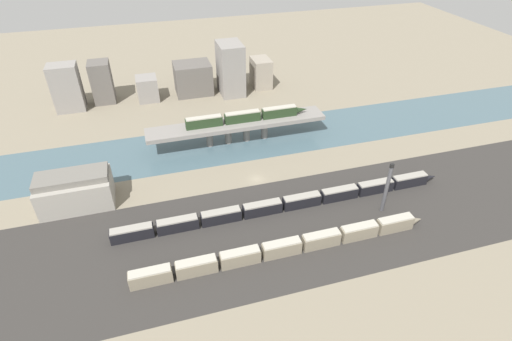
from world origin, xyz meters
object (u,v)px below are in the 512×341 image
(train_yard_near, at_px, (286,247))
(signal_tower, at_px, (387,189))
(train_on_bridge, at_px, (246,116))
(train_yard_mid, at_px, (287,204))
(warehouse_building, at_px, (75,190))

(train_yard_near, distance_m, signal_tower, 33.99)
(train_yard_near, bearing_deg, signal_tower, 13.91)
(train_on_bridge, distance_m, train_yard_near, 58.09)
(train_on_bridge, xyz_separation_m, train_yard_near, (-5.26, -57.32, -7.80))
(train_yard_near, xyz_separation_m, train_yard_mid, (6.16, 16.35, -0.21))
(train_yard_mid, xyz_separation_m, signal_tower, (26.35, -8.30, 6.01))
(train_on_bridge, height_order, signal_tower, signal_tower)
(train_on_bridge, xyz_separation_m, warehouse_building, (-57.09, -21.84, -4.74))
(signal_tower, bearing_deg, warehouse_building, 161.98)
(train_yard_mid, relative_size, warehouse_building, 4.89)
(train_yard_near, height_order, train_yard_mid, train_yard_near)
(warehouse_building, distance_m, signal_tower, 88.72)
(train_on_bridge, height_order, warehouse_building, train_on_bridge)
(train_yard_mid, xyz_separation_m, warehouse_building, (-57.98, 19.13, 3.27))
(warehouse_building, bearing_deg, train_yard_mid, -18.26)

